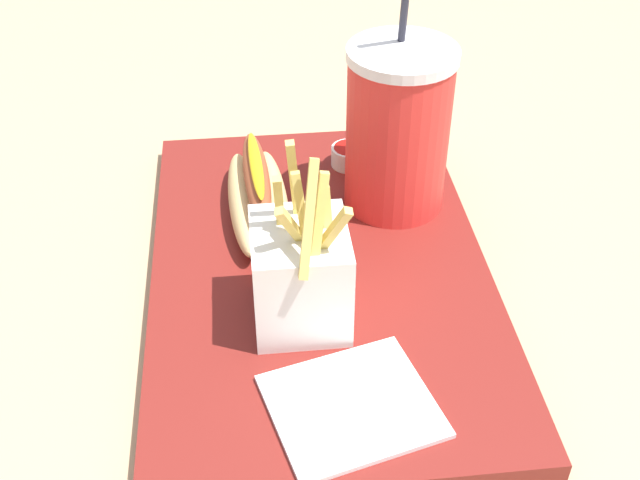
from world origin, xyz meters
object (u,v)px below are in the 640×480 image
Objects in this scene: soda_cup at (398,129)px; hot_dog_1 at (258,195)px; ketchup_cup_2 at (349,155)px; napkin_stack at (352,406)px; ketchup_cup_1 at (404,148)px; fries_basket at (301,273)px.

soda_cup reaches higher than hot_dog_1.
ketchup_cup_2 is (0.07, 0.04, -0.07)m from soda_cup.
napkin_stack is (-0.25, -0.06, -0.02)m from hot_dog_1.
soda_cup reaches higher than ketchup_cup_2.
napkin_stack is at bearing 162.83° from ketchup_cup_1.
hot_dog_1 is at bearing 128.93° from ketchup_cup_2.
hot_dog_1 is 0.19m from ketchup_cup_1.
fries_basket is 0.27m from ketchup_cup_1.
soda_cup is at bearing -152.99° from ketchup_cup_2.
hot_dog_1 is at bearing 13.02° from napkin_stack.
napkin_stack is (-0.26, 0.08, -0.08)m from soda_cup.
fries_basket is 0.15m from hot_dog_1.
soda_cup is 0.11m from ketchup_cup_1.
napkin_stack is at bearing 163.24° from soda_cup.
soda_cup is 0.11m from ketchup_cup_2.
fries_basket is at bearing -168.75° from hot_dog_1.
ketchup_cup_1 is at bearing -18.56° from soda_cup.
hot_dog_1 is 1.41× the size of napkin_stack.
hot_dog_1 is (-0.01, 0.14, -0.06)m from soda_cup.
fries_basket is 0.24m from ketchup_cup_2.
fries_basket is 1.39× the size of napkin_stack.
fries_basket is 0.98× the size of hot_dog_1.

